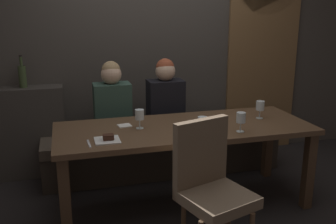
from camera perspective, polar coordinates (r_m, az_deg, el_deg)
The scene contains 18 objects.
ground at distance 3.58m, azimuth 2.36°, elevation -13.48°, with size 9.00×9.00×0.00m, color black.
back_wall_tiled at distance 4.33m, azimuth -2.44°, elevation 12.29°, with size 6.00×0.12×3.00m, color #423D38.
arched_door at distance 4.76m, azimuth 14.11°, elevation 10.49°, with size 0.90×0.05×2.55m.
back_counter at distance 4.26m, azimuth -22.50°, elevation -2.98°, with size 1.10×0.28×0.95m, color #38342F.
dining_table at distance 3.32m, azimuth 2.48°, elevation -3.55°, with size 2.20×0.84×0.74m.
banquette_bench at distance 4.10m, azimuth -0.59°, elevation -6.14°, with size 2.50×0.44×0.45m.
chair_near_side at distance 2.71m, azimuth 6.30°, elevation -10.25°, with size 0.55×0.55×0.98m.
diner_redhead at distance 3.80m, azimuth -8.34°, elevation 1.37°, with size 0.36×0.24×0.78m.
diner_bearded at distance 3.90m, azimuth -0.39°, elevation 1.92°, with size 0.36×0.24×0.79m.
wine_bottle_pale_label at distance 4.10m, azimuth -20.95°, elevation 5.10°, with size 0.08×0.08×0.33m.
wine_glass_far_left at distance 2.99m, azimuth 5.15°, elevation -1.69°, with size 0.08×0.08×0.16m.
wine_glass_end_left at distance 3.59m, azimuth 13.63°, elevation 0.87°, with size 0.08×0.08×0.16m.
wine_glass_center_front at distance 3.20m, azimuth -4.28°, elevation -0.53°, with size 0.08×0.08×0.16m.
wine_glass_near_left at distance 3.16m, azimuth 10.86°, elevation -0.96°, with size 0.08×0.08×0.16m.
espresso_cup at distance 3.33m, azimuth 7.56°, elevation -1.58°, with size 0.12×0.12×0.06m.
dessert_plate at distance 2.96m, azimuth -9.02°, elevation -4.02°, with size 0.19×0.19×0.05m.
fork_on_table at distance 2.92m, azimuth -11.74°, elevation -4.66°, with size 0.02×0.17×0.01m, color silver.
folded_napkin at distance 3.31m, azimuth -6.54°, elevation -2.04°, with size 0.11×0.10×0.01m, color silver.
Camera 1 is at (-0.97, -2.99, 1.72)m, focal length 40.73 mm.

